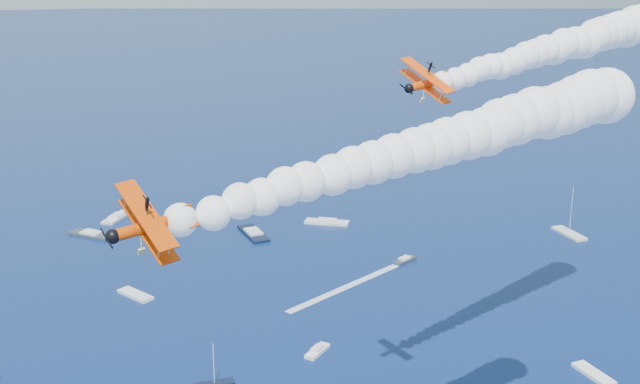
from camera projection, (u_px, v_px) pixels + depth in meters
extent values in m
cube|color=#303440|center=(405.00, 260.00, 208.05)|extent=(7.41, 5.69, 0.70)
cube|color=white|center=(135.00, 295.00, 187.83)|extent=(8.07, 9.86, 0.70)
cube|color=silver|center=(327.00, 222.00, 236.42)|extent=(13.17, 9.41, 0.70)
cube|color=silver|center=(117.00, 217.00, 240.56)|extent=(9.45, 12.09, 0.70)
cube|color=#313742|center=(92.00, 234.00, 226.42)|extent=(12.71, 11.82, 0.70)
cube|color=black|center=(215.00, 384.00, 149.67)|extent=(7.40, 2.79, 0.70)
cube|color=black|center=(253.00, 233.00, 227.20)|extent=(6.82, 15.17, 0.70)
cube|color=white|center=(317.00, 351.00, 161.89)|extent=(6.31, 6.36, 0.70)
cube|color=silver|center=(569.00, 233.00, 227.28)|extent=(4.67, 11.95, 0.70)
cube|color=white|center=(594.00, 374.00, 153.35)|extent=(4.22, 9.51, 0.70)
cube|color=white|center=(345.00, 287.00, 192.54)|extent=(33.69, 21.13, 0.04)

